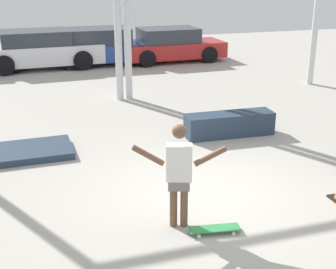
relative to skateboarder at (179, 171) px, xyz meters
The scene contains 7 objects.
ground_plane 1.41m from the skateboarder, 46.96° to the left, with size 36.00×36.00×0.00m, color #B2ADA3.
skateboarder is the anchor object (origin of this frame).
skateboard 1.00m from the skateboarder, 38.54° to the right, with size 0.77×0.33×0.08m.
grind_box 4.17m from the skateboarder, 55.24° to the left, with size 2.02×0.54×0.52m, color #28384C.
parked_car_white 12.36m from the skateboarder, 96.09° to the left, with size 4.50×2.13×1.40m.
parked_car_blue 12.45m from the skateboarder, 85.18° to the left, with size 4.25×2.04×1.38m.
parked_car_red 12.67m from the skateboarder, 72.81° to the left, with size 4.16×1.92×1.32m.
Camera 1 is at (-2.71, -6.55, 3.65)m, focal length 50.00 mm.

